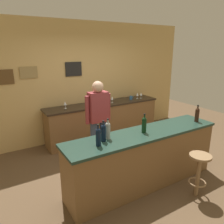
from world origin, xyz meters
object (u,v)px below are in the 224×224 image
Objects in this scene: wine_glass_e at (141,94)px; wine_glass_c at (112,98)px; coffee_mug at (131,98)px; wine_glass_b at (101,100)px; wine_bottle_e at (197,114)px; wine_glass_a at (65,104)px; bar_stool at (199,168)px; wine_bottle_c at (108,130)px; wine_bottle_a at (98,136)px; wine_bottle_d at (144,124)px; wine_bottle_b at (103,132)px; bartender at (98,117)px; wine_glass_d at (137,94)px.

wine_glass_c is at bearing -179.30° from wine_glass_e.
wine_glass_b is at bearing -177.90° from coffee_mug.
wine_bottle_e reaches higher than wine_glass_a.
wine_glass_e is 1.24× the size of coffee_mug.
bar_stool is 4.39× the size of wine_glass_a.
wine_glass_e is at bearing -1.88° from wine_glass_a.
wine_bottle_c reaches higher than wine_glass_b.
wine_bottle_e is 1.97× the size of wine_glass_c.
wine_bottle_a reaches higher than bar_stool.
wine_bottle_d is at bearing 128.67° from bar_stool.
wine_bottle_d is at bearing -3.13° from wine_bottle_b.
bar_stool is 2.22× the size of wine_bottle_c.
bartender reaches higher than wine_glass_b.
wine_bottle_e is (1.75, -0.16, 0.00)m from wine_bottle_c.
wine_bottle_d is 1.97× the size of wine_glass_e.
wine_glass_c is (1.45, 2.04, -0.05)m from wine_bottle_a.
wine_bottle_e is 1.97× the size of wine_glass_e.
wine_glass_c is at bearing 0.58° from wine_glass_b.
wine_glass_c is at bearing -177.13° from coffee_mug.
wine_bottle_b is at bearing -134.10° from coffee_mug.
wine_glass_b is at bearing -5.40° from wine_glass_a.
coffee_mug is at bearing 88.09° from wine_bottle_e.
coffee_mug is (0.59, 0.03, -0.06)m from wine_glass_c.
wine_bottle_b is 1.00× the size of wine_bottle_c.
wine_glass_c is at bearing -177.85° from wine_glass_d.
bartender reaches higher than wine_glass_d.
wine_bottle_d reaches higher than wine_glass_a.
coffee_mug is at bearing 45.90° from wine_bottle_b.
wine_bottle_c is at bearing -138.07° from wine_glass_e.
wine_bottle_b is 2.35m from wine_glass_c.
wine_glass_d is at bearing 43.67° from wine_bottle_c.
wine_glass_a is (-0.27, 1.06, 0.07)m from bartender.
wine_bottle_b and wine_bottle_c have the same top height.
wine_bottle_d is (0.60, -0.08, 0.00)m from wine_bottle_c.
wine_bottle_c is 1.97× the size of wine_glass_e.
wine_glass_b is 0.90m from coffee_mug.
wine_bottle_b is at bearing 176.44° from wine_bottle_e.
wine_glass_e is at bearing 28.75° from bartender.
wine_glass_a is (0.28, 2.12, -0.05)m from wine_bottle_a.
wine_glass_b is (0.32, 1.98, -0.05)m from wine_bottle_d.
bar_stool is at bearing -108.27° from wine_glass_d.
coffee_mug is (-0.31, 0.02, -0.06)m from wine_glass_e.
wine_bottle_c reaches higher than wine_glass_d.
bartender is 10.45× the size of wine_glass_b.
wine_bottle_a is 1.00× the size of wine_bottle_d.
wine_bottle_a and wine_bottle_e have the same top height.
wine_bottle_d reaches higher than wine_glass_d.
wine_bottle_e is (0.61, 0.59, 0.60)m from bar_stool.
wine_bottle_e is 2.11m from wine_glass_d.
wine_glass_b is (0.59, 0.97, 0.07)m from bartender.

